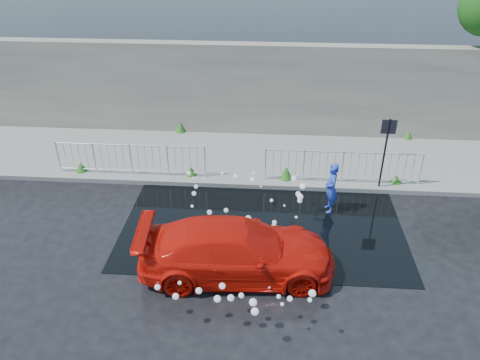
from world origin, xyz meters
name	(u,v)px	position (x,y,z in m)	size (l,w,h in m)	color
ground	(243,243)	(0.00, 0.00, 0.00)	(90.00, 90.00, 0.00)	black
pavement	(252,157)	(0.00, 5.00, 0.07)	(30.00, 4.00, 0.15)	slate
curb	(249,185)	(0.00, 3.00, 0.08)	(30.00, 0.25, 0.16)	slate
retaining_wall	(256,89)	(0.00, 7.20, 1.90)	(30.00, 0.60, 3.50)	#635D54
puddle	(263,223)	(0.50, 1.00, 0.01)	(8.00, 5.00, 0.01)	black
sign_post	(386,143)	(4.20, 3.10, 1.72)	(0.45, 0.06, 2.50)	black
railing_left	(131,158)	(-4.00, 3.35, 0.74)	(5.05, 0.05, 1.10)	silver
railing_right	(342,166)	(3.00, 3.35, 0.74)	(5.05, 0.05, 1.10)	silver
weeds	(241,156)	(-0.38, 4.54, 0.33)	(12.17, 3.93, 0.44)	#1F5015
water_spray	(250,232)	(0.19, -0.46, 0.73)	(3.68, 5.71, 1.05)	white
red_car	(237,250)	(-0.08, -1.19, 0.70)	(1.96, 4.81, 1.40)	red
person	(331,188)	(2.48, 1.80, 0.79)	(0.58, 0.38, 1.59)	#2440B8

